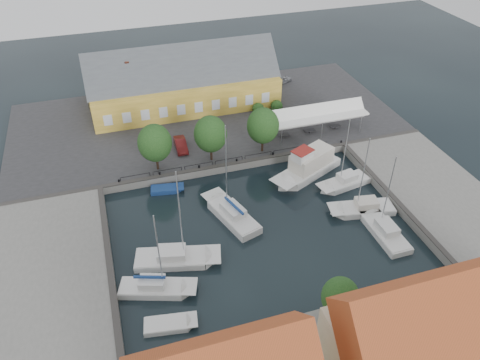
% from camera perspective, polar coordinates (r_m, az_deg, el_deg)
% --- Properties ---
extents(ground, '(140.00, 140.00, 0.00)m').
position_cam_1_polar(ground, '(53.00, 1.96, -4.99)').
color(ground, black).
rests_on(ground, ground).
extents(north_quay, '(56.00, 26.00, 1.00)m').
position_cam_1_polar(north_quay, '(70.84, -4.16, 7.18)').
color(north_quay, '#2D2D30').
rests_on(north_quay, ground).
extents(west_quay, '(12.00, 24.00, 1.00)m').
position_cam_1_polar(west_quay, '(50.13, -22.16, -10.67)').
color(west_quay, slate).
rests_on(west_quay, ground).
extents(east_quay, '(12.00, 24.00, 1.00)m').
position_cam_1_polar(east_quay, '(60.93, 22.58, -1.33)').
color(east_quay, slate).
rests_on(east_quay, ground).
extents(quay_edge_fittings, '(56.00, 24.72, 0.40)m').
position_cam_1_polar(quay_edge_fittings, '(55.79, 0.41, -1.09)').
color(quay_edge_fittings, '#383533').
rests_on(quay_edge_fittings, north_quay).
extents(warehouse, '(28.56, 14.00, 9.55)m').
position_cam_1_polar(warehouse, '(73.29, -7.35, 11.48)').
color(warehouse, gold).
rests_on(warehouse, north_quay).
extents(tent_canopy, '(14.00, 4.00, 2.83)m').
position_cam_1_polar(tent_canopy, '(66.57, 9.43, 7.84)').
color(tent_canopy, white).
rests_on(tent_canopy, north_quay).
extents(quay_trees, '(18.20, 4.20, 6.30)m').
position_cam_1_polar(quay_trees, '(58.97, -3.62, 5.61)').
color(quay_trees, black).
rests_on(quay_trees, north_quay).
extents(car_silver, '(4.06, 2.88, 1.28)m').
position_cam_1_polar(car_silver, '(81.34, 5.12, 12.08)').
color(car_silver, '#96979D').
rests_on(car_silver, north_quay).
extents(car_red, '(1.58, 4.16, 1.36)m').
position_cam_1_polar(car_red, '(63.24, -7.23, 4.30)').
color(car_red, '#5A1415').
rests_on(car_red, north_quay).
extents(center_sailboat, '(5.12, 9.14, 12.22)m').
position_cam_1_polar(center_sailboat, '(53.13, -1.04, -4.32)').
color(center_sailboat, silver).
rests_on(center_sailboat, ground).
extents(trawler, '(10.64, 7.14, 5.00)m').
position_cam_1_polar(trawler, '(60.09, 8.30, 1.53)').
color(trawler, silver).
rests_on(trawler, ground).
extents(east_boat_a, '(7.21, 3.51, 10.05)m').
position_cam_1_polar(east_boat_a, '(59.39, 12.58, -0.42)').
color(east_boat_a, silver).
rests_on(east_boat_a, ground).
extents(east_boat_b, '(7.91, 3.77, 10.53)m').
position_cam_1_polar(east_boat_b, '(55.87, 14.73, -3.51)').
color(east_boat_b, silver).
rests_on(east_boat_b, ground).
extents(east_boat_c, '(2.57, 7.99, 10.22)m').
position_cam_1_polar(east_boat_c, '(53.57, 17.11, -6.06)').
color(east_boat_c, silver).
rests_on(east_boat_c, ground).
extents(west_boat_c, '(9.11, 4.82, 11.81)m').
position_cam_1_polar(west_boat_c, '(48.76, -7.85, -9.55)').
color(west_boat_c, silver).
rests_on(west_boat_c, ground).
extents(west_boat_d, '(7.68, 4.46, 10.12)m').
position_cam_1_polar(west_boat_d, '(46.39, -10.19, -12.96)').
color(west_boat_d, silver).
rests_on(west_boat_d, ground).
extents(launch_sw, '(4.97, 2.51, 0.98)m').
position_cam_1_polar(launch_sw, '(43.83, -8.56, -17.12)').
color(launch_sw, silver).
rests_on(launch_sw, ground).
extents(launch_nw, '(4.25, 2.27, 0.88)m').
position_cam_1_polar(launch_nw, '(57.88, -8.93, -1.23)').
color(launch_nw, navy).
rests_on(launch_nw, ground).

